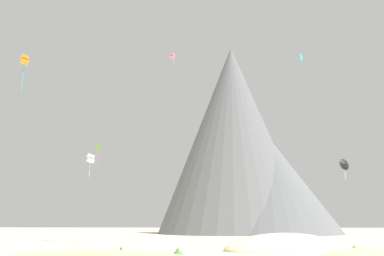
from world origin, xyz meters
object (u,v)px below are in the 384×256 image
at_px(kite_pink_high, 172,56).
at_px(kite_orange_high, 25,60).
at_px(kite_cyan_high, 301,57).
at_px(bush_low_patch, 355,248).
at_px(rock_massif, 243,150).
at_px(kite_lime_mid, 98,149).
at_px(bush_far_left, 121,251).
at_px(bush_near_left, 178,251).
at_px(kite_white_mid, 91,158).
at_px(kite_black_low, 345,164).

height_order(kite_pink_high, kite_orange_high, kite_pink_high).
xyz_separation_m(kite_cyan_high, kite_orange_high, (-46.97, -34.15, -12.85)).
bearing_deg(bush_low_patch, kite_pink_high, 142.19).
distance_m(bush_low_patch, rock_massif, 77.08).
height_order(bush_low_patch, rock_massif, rock_massif).
xyz_separation_m(rock_massif, kite_lime_mid, (-33.60, -39.56, -5.83)).
relative_size(bush_low_patch, kite_orange_high, 0.31).
distance_m(bush_far_left, kite_pink_high, 44.81).
height_order(bush_near_left, kite_white_mid, kite_white_mid).
bearing_deg(bush_far_left, kite_orange_high, 150.89).
height_order(kite_black_low, kite_white_mid, kite_white_mid).
height_order(bush_far_left, kite_cyan_high, kite_cyan_high).
bearing_deg(bush_far_left, bush_near_left, 11.69).
bearing_deg(kite_orange_high, kite_white_mid, -41.09).
distance_m(rock_massif, kite_pink_high, 56.18).
bearing_deg(kite_black_low, rock_massif, 73.81).
xyz_separation_m(bush_low_patch, kite_white_mid, (-41.26, 23.13, 15.03)).
xyz_separation_m(bush_low_patch, rock_massif, (-8.94, 72.56, 24.43)).
height_order(kite_cyan_high, kite_orange_high, kite_cyan_high).
bearing_deg(kite_black_low, bush_far_left, -171.84).
xyz_separation_m(bush_far_left, kite_orange_high, (-17.07, 9.51, 26.06)).
bearing_deg(kite_orange_high, bush_low_patch, -122.05).
height_order(bush_near_left, kite_cyan_high, kite_cyan_high).
bearing_deg(kite_lime_mid, rock_massif, -101.29).
relative_size(bush_near_left, kite_orange_high, 0.26).
distance_m(kite_pink_high, kite_lime_mid, 26.67).
bearing_deg(bush_near_left, rock_massif, 80.92).
bearing_deg(bush_low_patch, kite_white_mid, 150.72).
relative_size(kite_black_low, kite_orange_high, 0.67).
distance_m(kite_cyan_high, kite_orange_high, 59.48).
distance_m(kite_pink_high, kite_black_low, 36.85).
bearing_deg(bush_low_patch, kite_black_low, 74.88).
xyz_separation_m(bush_low_patch, kite_black_low, (3.97, 14.70, 12.57)).
height_order(kite_black_low, kite_orange_high, kite_orange_high).
bearing_deg(kite_white_mid, kite_black_low, 55.44).
distance_m(rock_massif, kite_black_low, 60.46).
bearing_deg(kite_black_low, bush_low_patch, -133.88).
relative_size(bush_low_patch, kite_lime_mid, 0.32).
height_order(bush_near_left, kite_black_low, kite_black_low).
distance_m(bush_low_patch, kite_black_low, 19.74).
bearing_deg(bush_far_left, bush_low_patch, 18.38).
relative_size(bush_near_left, kite_pink_high, 0.55).
height_order(rock_massif, kite_orange_high, rock_massif).
relative_size(bush_far_left, rock_massif, 0.02).
bearing_deg(kite_pink_high, bush_near_left, 109.37).
relative_size(kite_pink_high, kite_orange_high, 0.47).
relative_size(bush_far_left, kite_white_mid, 0.26).
relative_size(kite_cyan_high, kite_lime_mid, 0.89).
bearing_deg(rock_massif, bush_near_left, -99.08).
xyz_separation_m(kite_cyan_high, kite_lime_mid, (-44.49, -1.38, -20.47)).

